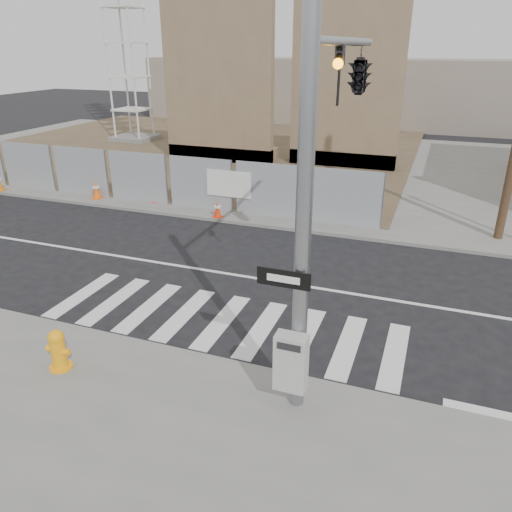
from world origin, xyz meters
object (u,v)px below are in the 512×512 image
(fire_hydrant, at_px, (58,349))
(traffic_cone_b, at_px, (96,190))
(signal_pole, at_px, (344,117))
(traffic_cone_c, at_px, (155,193))
(traffic_cone_d, at_px, (217,209))

(fire_hydrant, distance_m, traffic_cone_b, 12.17)
(signal_pole, height_order, traffic_cone_c, signal_pole)
(traffic_cone_b, height_order, traffic_cone_c, traffic_cone_c)
(traffic_cone_b, bearing_deg, traffic_cone_d, -4.90)
(signal_pole, xyz_separation_m, traffic_cone_b, (-11.40, 6.76, -4.31))
(traffic_cone_c, bearing_deg, fire_hydrant, -68.59)
(signal_pole, relative_size, traffic_cone_d, 11.33)
(traffic_cone_c, distance_m, traffic_cone_d, 3.34)
(traffic_cone_d, bearing_deg, traffic_cone_b, 175.10)
(traffic_cone_c, xyz_separation_m, traffic_cone_d, (3.20, -0.95, -0.07))
(fire_hydrant, bearing_deg, traffic_cone_c, 103.89)
(signal_pole, bearing_deg, traffic_cone_d, 132.05)
(fire_hydrant, xyz_separation_m, traffic_cone_c, (-4.16, 10.61, -0.06))
(signal_pole, relative_size, traffic_cone_b, 9.63)
(signal_pole, relative_size, traffic_cone_c, 9.23)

